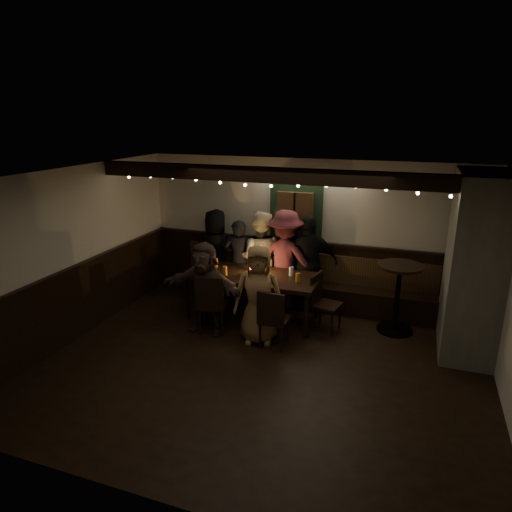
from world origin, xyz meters
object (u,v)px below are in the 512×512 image
at_px(chair_near_left, 211,301).
at_px(person_e, 309,263).
at_px(chair_end, 322,299).
at_px(high_top, 398,290).
at_px(person_a, 216,253).
at_px(person_b, 239,261).
at_px(person_c, 260,258).
at_px(person_f, 205,288).
at_px(dining_table, 252,278).
at_px(person_d, 285,259).
at_px(chair_near_right, 273,316).
at_px(person_g, 258,295).

distance_m(chair_near_left, person_e, 1.93).
height_order(chair_end, person_e, person_e).
height_order(high_top, person_a, person_a).
height_order(person_a, person_e, person_e).
bearing_deg(person_e, person_b, -19.47).
height_order(person_c, person_f, person_c).
distance_m(chair_end, person_c, 1.50).
relative_size(chair_end, person_e, 0.54).
relative_size(dining_table, person_e, 1.31).
bearing_deg(person_c, person_d, 172.14).
height_order(chair_end, person_d, person_d).
xyz_separation_m(dining_table, chair_near_left, (-0.40, -0.74, -0.17)).
bearing_deg(person_a, person_c, 163.74).
relative_size(chair_near_left, chair_end, 1.06).
xyz_separation_m(chair_end, high_top, (1.14, 0.32, 0.19)).
relative_size(chair_near_right, person_a, 0.55).
xyz_separation_m(chair_end, person_g, (-0.81, -0.74, 0.24)).
xyz_separation_m(person_b, person_d, (0.86, 0.06, 0.11)).
relative_size(high_top, person_d, 0.63).
distance_m(high_top, person_a, 3.35).
bearing_deg(dining_table, person_f, -126.27).
distance_m(person_d, person_f, 1.67).
bearing_deg(dining_table, chair_end, 0.88).
relative_size(dining_table, high_top, 1.99).
height_order(person_c, person_g, person_c).
xyz_separation_m(chair_end, person_b, (-1.67, 0.62, 0.25)).
bearing_deg(person_a, chair_near_left, 99.40).
bearing_deg(person_f, person_b, 94.45).
xyz_separation_m(person_a, person_f, (0.48, -1.49, -0.09)).
relative_size(person_a, person_e, 0.98).
distance_m(person_d, person_g, 1.43).
bearing_deg(chair_near_left, high_top, 21.57).
height_order(chair_end, person_b, person_b).
height_order(chair_near_right, high_top, high_top).
bearing_deg(chair_end, person_d, 139.91).
height_order(chair_end, person_g, person_g).
bearing_deg(person_c, person_b, 7.39).
height_order(dining_table, person_d, person_d).
xyz_separation_m(chair_near_left, chair_near_right, (1.04, -0.13, -0.04)).
bearing_deg(person_c, person_e, 177.41).
xyz_separation_m(person_a, person_g, (1.37, -1.51, -0.07)).
bearing_deg(person_f, person_e, 54.05).
distance_m(person_b, person_f, 1.34).
relative_size(person_a, person_f, 1.12).
bearing_deg(dining_table, high_top, 8.24).
distance_m(high_top, person_e, 1.59).
bearing_deg(dining_table, person_a, 142.10).
height_order(chair_near_right, chair_end, chair_end).
bearing_deg(dining_table, person_e, 43.67).
xyz_separation_m(person_c, person_e, (0.89, 0.04, -0.00)).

